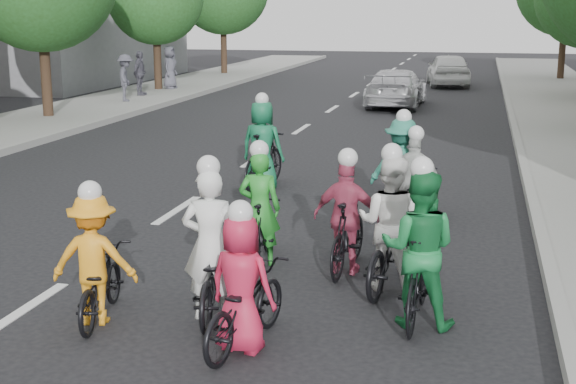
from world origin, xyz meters
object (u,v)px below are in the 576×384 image
at_px(cyclist_5, 261,221).
at_px(cyclist_7, 402,176).
at_px(cyclist_1, 419,261).
at_px(cyclist_4, 243,297).
at_px(cyclist_0, 213,265).
at_px(spectator_2, 170,67).
at_px(cyclist_6, 390,237).
at_px(cyclist_9, 263,153).
at_px(cyclist_2, 96,270).
at_px(cyclist_8, 414,189).
at_px(follow_car_trail, 448,69).
at_px(spectator_1, 140,73).
at_px(cyclist_3, 347,227).
at_px(spectator_0, 126,78).
at_px(follow_car_lead, 396,88).

xyz_separation_m(cyclist_5, cyclist_7, (1.63, 2.98, 0.11)).
bearing_deg(cyclist_5, cyclist_7, -123.96).
relative_size(cyclist_1, cyclist_4, 1.09).
height_order(cyclist_0, spectator_2, spectator_2).
relative_size(cyclist_5, cyclist_6, 0.87).
bearing_deg(cyclist_4, cyclist_9, -64.86).
xyz_separation_m(cyclist_2, cyclist_9, (0.00, 7.06, 0.10)).
bearing_deg(cyclist_9, cyclist_0, 107.94).
distance_m(cyclist_8, follow_car_trail, 24.75).
bearing_deg(cyclist_1, cyclist_4, 35.97).
relative_size(cyclist_4, spectator_1, 1.02).
xyz_separation_m(cyclist_0, cyclist_3, (1.23, 1.91, 0.02)).
distance_m(cyclist_8, spectator_1, 20.22).
xyz_separation_m(cyclist_0, spectator_2, (-9.97, 23.81, 0.44)).
xyz_separation_m(cyclist_7, cyclist_9, (-2.85, 1.61, -0.01)).
height_order(cyclist_3, cyclist_5, cyclist_5).
distance_m(cyclist_4, spectator_2, 26.76).
height_order(spectator_0, spectator_1, spectator_1).
relative_size(cyclist_7, spectator_1, 1.07).
bearing_deg(cyclist_6, spectator_0, -46.84).
xyz_separation_m(follow_car_lead, spectator_2, (-9.87, 3.00, 0.37)).
bearing_deg(cyclist_9, cyclist_1, 126.64).
height_order(cyclist_4, cyclist_7, cyclist_7).
bearing_deg(spectator_2, cyclist_6, -149.84).
xyz_separation_m(cyclist_2, follow_car_lead, (1.10, 21.26, 0.08)).
bearing_deg(cyclist_5, spectator_1, -67.16).
relative_size(follow_car_trail, spectator_2, 2.46).
relative_size(cyclist_2, cyclist_9, 0.86).
distance_m(cyclist_2, cyclist_5, 2.76).
distance_m(cyclist_0, cyclist_6, 2.33).
relative_size(follow_car_lead, follow_car_trail, 1.06).
bearing_deg(cyclist_1, cyclist_9, -58.13).
bearing_deg(cyclist_5, follow_car_lead, -94.86).
bearing_deg(follow_car_lead, spectator_0, 12.42).
bearing_deg(cyclist_5, cyclist_2, 58.61).
bearing_deg(cyclist_8, cyclist_0, 75.53).
relative_size(cyclist_6, cyclist_7, 1.08).
height_order(cyclist_1, spectator_2, spectator_2).
xyz_separation_m(cyclist_5, spectator_2, (-9.98, 21.78, 0.45)).
bearing_deg(cyclist_0, follow_car_trail, -101.85).
relative_size(cyclist_2, cyclist_7, 0.89).
relative_size(spectator_0, spectator_2, 0.95).
xyz_separation_m(cyclist_7, follow_car_trail, (-0.28, 24.44, 0.04)).
height_order(follow_car_lead, follow_car_trail, follow_car_trail).
bearing_deg(cyclist_3, cyclist_5, 0.02).
height_order(cyclist_9, spectator_1, cyclist_9).
height_order(cyclist_2, cyclist_8, cyclist_2).
height_order(cyclist_7, spectator_0, spectator_0).
height_order(cyclist_0, cyclist_5, cyclist_0).
distance_m(cyclist_8, cyclist_9, 3.63).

